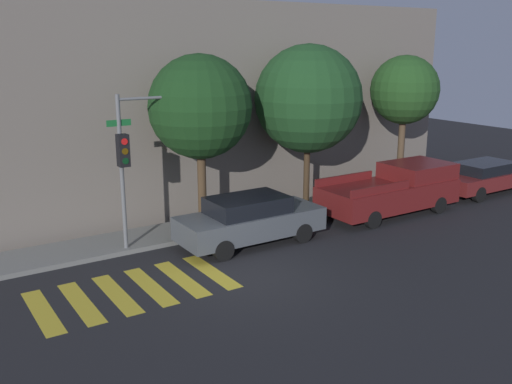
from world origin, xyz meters
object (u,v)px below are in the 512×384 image
Objects in this scene: traffic_light_pole at (135,144)px; pickup_truck at (394,189)px; sedan_middle at (485,176)px; tree_midblock at (308,99)px; tree_far_end at (405,91)px; sedan_near_corner at (250,219)px; tree_near_corner at (200,107)px.

pickup_truck is (9.11, -1.27, -2.31)m from traffic_light_pole.
sedan_middle is 0.77× the size of tree_midblock.
tree_far_end reaches higher than pickup_truck.
tree_far_end is at bearing 39.89° from pickup_truck.
sedan_middle is at bearing -5.05° from traffic_light_pole.
tree_midblock reaches higher than traffic_light_pole.
tree_far_end is (8.25, 1.80, 3.37)m from sedan_near_corner.
sedan_near_corner is 0.80× the size of tree_near_corner.
traffic_light_pole is 0.88× the size of pickup_truck.
sedan_middle is (5.20, 0.00, -0.17)m from pickup_truck.
tree_near_corner is at bearing 180.00° from tree_midblock.
tree_near_corner is 8.92m from tree_far_end.
sedan_middle is at bearing -13.03° from tree_midblock.
tree_near_corner is at bearing 165.11° from pickup_truck.
traffic_light_pole is 0.77× the size of tree_midblock.
sedan_middle is 0.81× the size of tree_near_corner.
pickup_truck reaches higher than sedan_near_corner.
tree_far_end is (11.26, 0.53, 0.97)m from traffic_light_pole.
pickup_truck is (6.10, -0.00, 0.09)m from sedan_near_corner.
tree_near_corner is 4.19m from tree_midblock.
sedan_near_corner is 5.14m from tree_midblock.
sedan_middle is at bearing 0.00° from sedan_near_corner.
tree_far_end is at bearing 12.30° from sedan_near_corner.
traffic_light_pole is 9.49m from pickup_truck.
tree_far_end reaches higher than traffic_light_pole.
sedan_near_corner is at bearing -22.77° from traffic_light_pole.
sedan_near_corner is 0.82× the size of tree_far_end.
tree_midblock is (3.52, 1.80, 3.28)m from sedan_near_corner.
pickup_truck is at bearing -14.89° from tree_near_corner.
tree_near_corner is (-11.96, 1.80, 3.33)m from sedan_middle.
tree_near_corner is (-6.76, 1.80, 3.16)m from pickup_truck.
tree_far_end reaches higher than sedan_middle.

